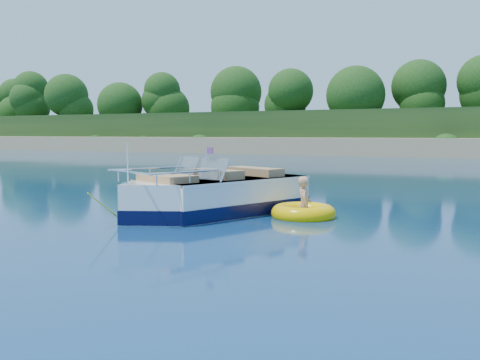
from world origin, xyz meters
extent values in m
plane|color=#092045|center=(0.00, 0.00, 0.00)|extent=(160.00, 160.00, 0.00)
cube|color=tan|center=(0.00, 38.00, 0.50)|extent=(170.00, 8.00, 2.00)
cube|color=black|center=(0.00, 65.00, 1.00)|extent=(170.00, 56.00, 6.00)
cylinder|color=#312110|center=(-45.00, 41.00, 2.90)|extent=(0.44, 0.44, 2.80)
sphere|color=black|center=(-45.00, 41.00, 5.56)|extent=(4.62, 4.62, 4.62)
cylinder|color=#312110|center=(-18.00, 40.50, 3.10)|extent=(0.44, 0.44, 3.20)
sphere|color=black|center=(-18.00, 40.50, 6.14)|extent=(5.28, 5.28, 5.28)
cylinder|color=#312110|center=(0.00, 42.00, 3.30)|extent=(0.44, 0.44, 3.60)
sphere|color=black|center=(0.00, 42.00, 6.72)|extent=(5.94, 5.94, 5.94)
cube|color=white|center=(-2.20, 1.92, 0.31)|extent=(3.35, 4.35, 1.07)
cube|color=white|center=(-2.89, 0.22, 0.31)|extent=(1.90, 1.90, 1.07)
cube|color=black|center=(-2.20, 1.92, 0.16)|extent=(3.39, 4.40, 0.31)
cube|color=black|center=(-2.89, 0.22, 0.16)|extent=(1.93, 1.93, 0.31)
cube|color=tan|center=(-2.09, 2.20, 0.61)|extent=(2.53, 3.12, 0.10)
cube|color=white|center=(-2.20, 1.92, 0.82)|extent=(3.38, 4.37, 0.06)
cube|color=black|center=(-1.41, 3.88, 0.36)|extent=(0.66, 0.54, 0.92)
cube|color=#8C9EA5|center=(-2.90, 1.42, 1.11)|extent=(0.83, 0.63, 0.50)
cube|color=#8C9EA5|center=(-2.05, 1.08, 1.11)|extent=(0.84, 0.46, 0.50)
cube|color=tan|center=(-2.73, 1.85, 0.85)|extent=(0.73, 0.73, 0.41)
cube|color=tan|center=(-1.87, 1.51, 0.85)|extent=(0.73, 0.73, 0.41)
cube|color=tan|center=(-1.82, 2.86, 0.85)|extent=(1.69, 1.12, 0.39)
cube|color=tan|center=(-2.82, 0.40, 0.83)|extent=(1.54, 1.22, 0.35)
cylinder|color=white|center=(-3.18, -0.50, 1.28)|extent=(0.04, 0.04, 0.87)
cube|color=red|center=(-2.13, 1.11, 1.52)|extent=(0.21, 0.10, 0.14)
cube|color=silver|center=(-3.20, -0.55, 0.88)|extent=(0.12, 0.10, 0.05)
cylinder|color=#F9F61B|center=(-3.48, -0.82, 0.36)|extent=(0.06, 1.10, 0.78)
torus|color=#FFC400|center=(-0.21, 2.04, 0.10)|extent=(1.60, 1.60, 0.39)
torus|color=#BB0E09|center=(-0.21, 2.04, 0.12)|extent=(1.31, 1.31, 0.13)
imported|color=tan|center=(-0.20, 2.05, 0.00)|extent=(0.60, 0.79, 1.42)
camera|label=1|loc=(3.82, -9.43, 1.92)|focal=40.00mm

